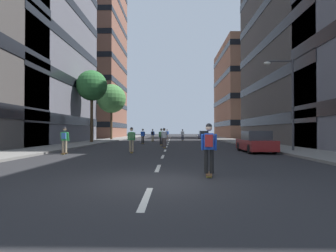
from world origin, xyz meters
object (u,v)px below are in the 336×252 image
at_px(parked_car_near, 204,135).
at_px(skater_0, 209,146).
at_px(skater_8, 183,134).
at_px(street_tree_near, 111,99).
at_px(skater_3, 153,134).
at_px(skater_5, 161,136).
at_px(street_tree_mid, 92,86).
at_px(skater_7, 64,139).
at_px(skater_2, 143,135).
at_px(parked_car_mid, 256,142).
at_px(skater_4, 132,138).
at_px(skater_1, 164,137).
at_px(streetlamp_right, 288,94).
at_px(skater_6, 167,134).

height_order(parked_car_near, skater_0, skater_0).
bearing_deg(skater_8, street_tree_near, 168.14).
height_order(skater_3, skater_5, same).
bearing_deg(street_tree_mid, skater_7, -79.22).
distance_m(skater_2, skater_7, 15.19).
distance_m(parked_car_mid, street_tree_near, 30.76).
bearing_deg(parked_car_near, street_tree_mid, -130.42).
xyz_separation_m(parked_car_near, skater_4, (-8.75, -34.14, 0.32)).
distance_m(skater_1, skater_3, 16.09).
distance_m(parked_car_near, skater_1, 29.53).
relative_size(skater_0, skater_3, 1.00).
xyz_separation_m(parked_car_near, skater_5, (-7.11, -24.23, 0.32)).
xyz_separation_m(skater_2, skater_4, (0.72, -13.63, 0.03)).
bearing_deg(street_tree_near, street_tree_mid, -90.00).
bearing_deg(street_tree_mid, skater_0, -65.43).
xyz_separation_m(skater_5, skater_7, (-5.83, -11.07, 0.00)).
xyz_separation_m(skater_0, skater_2, (-4.80, 23.29, -0.03)).
relative_size(streetlamp_right, skater_8, 3.65).
bearing_deg(parked_car_mid, skater_6, 103.52).
distance_m(parked_car_mid, skater_4, 8.78).
distance_m(street_tree_mid, skater_3, 11.22).
height_order(street_tree_mid, skater_0, street_tree_mid).
distance_m(skater_4, skater_8, 24.20).
bearing_deg(streetlamp_right, skater_8, 106.44).
distance_m(streetlamp_right, skater_7, 15.75).
relative_size(parked_car_near, skater_6, 2.47).
bearing_deg(skater_6, skater_5, -90.56).
xyz_separation_m(skater_1, skater_5, (-0.45, 4.54, 0.03)).
bearing_deg(skater_1, skater_4, -111.17).
distance_m(street_tree_mid, skater_4, 18.01).
relative_size(parked_car_near, streetlamp_right, 0.68).
distance_m(street_tree_near, skater_2, 15.40).
relative_size(street_tree_near, streetlamp_right, 1.40).
height_order(street_tree_mid, skater_5, street_tree_mid).
bearing_deg(skater_3, street_tree_near, 145.50).
bearing_deg(parked_car_near, parked_car_mid, -90.00).
height_order(parked_car_mid, skater_1, skater_1).
bearing_deg(skater_8, skater_2, -116.43).
bearing_deg(street_tree_near, skater_7, -83.49).
height_order(parked_car_near, skater_6, skater_6).
bearing_deg(skater_7, skater_3, 79.73).
relative_size(street_tree_near, skater_2, 5.10).
distance_m(street_tree_near, skater_0, 38.13).
distance_m(skater_6, skater_7, 31.30).
xyz_separation_m(skater_0, skater_7, (-8.27, 8.50, 0.00)).
distance_m(street_tree_near, streetlamp_right, 31.44).
bearing_deg(skater_7, skater_1, 46.14).
relative_size(parked_car_near, skater_3, 2.47).
distance_m(parked_car_near, skater_2, 22.59).
height_order(skater_6, skater_7, same).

